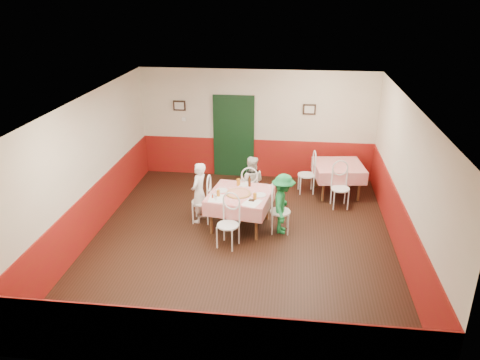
# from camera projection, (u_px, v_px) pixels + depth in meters

# --- Properties ---
(floor) EXTENTS (7.00, 7.00, 0.00)m
(floor) POSITION_uv_depth(u_px,v_px,m) (241.00, 241.00, 9.29)
(floor) COLOR black
(floor) RESTS_ON ground
(ceiling) EXTENTS (7.00, 7.00, 0.00)m
(ceiling) POSITION_uv_depth(u_px,v_px,m) (241.00, 102.00, 8.21)
(ceiling) COLOR white
(ceiling) RESTS_ON back_wall
(back_wall) EXTENTS (6.00, 0.10, 2.80)m
(back_wall) POSITION_uv_depth(u_px,v_px,m) (257.00, 125.00, 11.96)
(back_wall) COLOR beige
(back_wall) RESTS_ON ground
(front_wall) EXTENTS (6.00, 0.10, 2.80)m
(front_wall) POSITION_uv_depth(u_px,v_px,m) (207.00, 286.00, 5.55)
(front_wall) COLOR beige
(front_wall) RESTS_ON ground
(left_wall) EXTENTS (0.10, 7.00, 2.80)m
(left_wall) POSITION_uv_depth(u_px,v_px,m) (88.00, 169.00, 9.08)
(left_wall) COLOR beige
(left_wall) RESTS_ON ground
(right_wall) EXTENTS (0.10, 7.00, 2.80)m
(right_wall) POSITION_uv_depth(u_px,v_px,m) (406.00, 183.00, 8.43)
(right_wall) COLOR beige
(right_wall) RESTS_ON ground
(wainscot_back) EXTENTS (6.00, 0.03, 1.00)m
(wainscot_back) POSITION_uv_depth(u_px,v_px,m) (257.00, 158.00, 12.29)
(wainscot_back) COLOR maroon
(wainscot_back) RESTS_ON ground
(wainscot_front) EXTENTS (6.00, 0.03, 1.00)m
(wainscot_front) POSITION_uv_depth(u_px,v_px,m) (210.00, 345.00, 5.91)
(wainscot_front) COLOR maroon
(wainscot_front) RESTS_ON ground
(wainscot_left) EXTENTS (0.03, 7.00, 1.00)m
(wainscot_left) POSITION_uv_depth(u_px,v_px,m) (94.00, 210.00, 9.42)
(wainscot_left) COLOR maroon
(wainscot_left) RESTS_ON ground
(wainscot_right) EXTENTS (0.03, 7.00, 1.00)m
(wainscot_right) POSITION_uv_depth(u_px,v_px,m) (399.00, 227.00, 8.77)
(wainscot_right) COLOR maroon
(wainscot_right) RESTS_ON ground
(door) EXTENTS (0.96, 0.06, 2.10)m
(door) POSITION_uv_depth(u_px,v_px,m) (234.00, 137.00, 12.11)
(door) COLOR black
(door) RESTS_ON ground
(picture_left) EXTENTS (0.32, 0.03, 0.26)m
(picture_left) POSITION_uv_depth(u_px,v_px,m) (179.00, 106.00, 11.96)
(picture_left) COLOR black
(picture_left) RESTS_ON back_wall
(picture_right) EXTENTS (0.32, 0.03, 0.26)m
(picture_right) POSITION_uv_depth(u_px,v_px,m) (309.00, 109.00, 11.60)
(picture_right) COLOR black
(picture_right) RESTS_ON back_wall
(thermostat) EXTENTS (0.10, 0.03, 0.10)m
(thermostat) POSITION_uv_depth(u_px,v_px,m) (184.00, 119.00, 12.08)
(thermostat) COLOR white
(thermostat) RESTS_ON back_wall
(main_table) EXTENTS (1.40, 1.40, 0.77)m
(main_table) POSITION_uv_depth(u_px,v_px,m) (240.00, 210.00, 9.73)
(main_table) COLOR red
(main_table) RESTS_ON ground
(second_table) EXTENTS (1.26, 1.26, 0.77)m
(second_table) POSITION_uv_depth(u_px,v_px,m) (338.00, 179.00, 11.27)
(second_table) COLOR red
(second_table) RESTS_ON ground
(chair_left) EXTENTS (0.43, 0.43, 0.90)m
(chair_left) POSITION_uv_depth(u_px,v_px,m) (202.00, 202.00, 9.92)
(chair_left) COLOR white
(chair_left) RESTS_ON ground
(chair_right) EXTENTS (0.45, 0.45, 0.90)m
(chair_right) POSITION_uv_depth(u_px,v_px,m) (280.00, 212.00, 9.49)
(chair_right) COLOR white
(chair_right) RESTS_ON ground
(chair_far) EXTENTS (0.43, 0.43, 0.90)m
(chair_far) POSITION_uv_depth(u_px,v_px,m) (250.00, 191.00, 10.46)
(chair_far) COLOR white
(chair_far) RESTS_ON ground
(chair_near) EXTENTS (0.52, 0.52, 0.90)m
(chair_near) POSITION_uv_depth(u_px,v_px,m) (228.00, 225.00, 8.95)
(chair_near) COLOR white
(chair_near) RESTS_ON ground
(chair_second_a) EXTENTS (0.47, 0.47, 0.90)m
(chair_second_a) POSITION_uv_depth(u_px,v_px,m) (306.00, 175.00, 11.32)
(chair_second_a) COLOR white
(chair_second_a) RESTS_ON ground
(chair_second_b) EXTENTS (0.47, 0.47, 0.90)m
(chair_second_b) POSITION_uv_depth(u_px,v_px,m) (340.00, 189.00, 10.55)
(chair_second_b) COLOR white
(chair_second_b) RESTS_ON ground
(pizza) EXTENTS (0.57, 0.57, 0.03)m
(pizza) POSITION_uv_depth(u_px,v_px,m) (238.00, 193.00, 9.53)
(pizza) COLOR #B74723
(pizza) RESTS_ON main_table
(plate_left) EXTENTS (0.29, 0.29, 0.01)m
(plate_left) POSITION_uv_depth(u_px,v_px,m) (221.00, 190.00, 9.69)
(plate_left) COLOR white
(plate_left) RESTS_ON main_table
(plate_right) EXTENTS (0.29, 0.29, 0.01)m
(plate_right) POSITION_uv_depth(u_px,v_px,m) (260.00, 195.00, 9.48)
(plate_right) COLOR white
(plate_right) RESTS_ON main_table
(plate_far) EXTENTS (0.29, 0.29, 0.01)m
(plate_far) POSITION_uv_depth(u_px,v_px,m) (245.00, 185.00, 9.96)
(plate_far) COLOR white
(plate_far) RESTS_ON main_table
(glass_a) EXTENTS (0.08, 0.08, 0.13)m
(glass_a) POSITION_uv_depth(u_px,v_px,m) (218.00, 193.00, 9.42)
(glass_a) COLOR #BF7219
(glass_a) RESTS_ON main_table
(glass_b) EXTENTS (0.08, 0.08, 0.13)m
(glass_b) POSITION_uv_depth(u_px,v_px,m) (255.00, 196.00, 9.27)
(glass_b) COLOR #BF7219
(glass_b) RESTS_ON main_table
(glass_c) EXTENTS (0.09, 0.09, 0.14)m
(glass_c) POSITION_uv_depth(u_px,v_px,m) (238.00, 182.00, 9.93)
(glass_c) COLOR #BF7219
(glass_c) RESTS_ON main_table
(beer_bottle) EXTENTS (0.07, 0.07, 0.22)m
(beer_bottle) POSITION_uv_depth(u_px,v_px,m) (249.00, 182.00, 9.86)
(beer_bottle) COLOR #381C0A
(beer_bottle) RESTS_ON main_table
(shaker_a) EXTENTS (0.04, 0.04, 0.09)m
(shaker_a) POSITION_uv_depth(u_px,v_px,m) (215.00, 197.00, 9.30)
(shaker_a) COLOR silver
(shaker_a) RESTS_ON main_table
(shaker_b) EXTENTS (0.04, 0.04, 0.09)m
(shaker_b) POSITION_uv_depth(u_px,v_px,m) (216.00, 198.00, 9.25)
(shaker_b) COLOR silver
(shaker_b) RESTS_ON main_table
(shaker_c) EXTENTS (0.04, 0.04, 0.09)m
(shaker_c) POSITION_uv_depth(u_px,v_px,m) (213.00, 196.00, 9.34)
(shaker_c) COLOR #B23319
(shaker_c) RESTS_ON main_table
(menu_left) EXTENTS (0.31, 0.41, 0.00)m
(menu_left) POSITION_uv_depth(u_px,v_px,m) (217.00, 198.00, 9.34)
(menu_left) COLOR white
(menu_left) RESTS_ON main_table
(menu_right) EXTENTS (0.42, 0.48, 0.00)m
(menu_right) POSITION_uv_depth(u_px,v_px,m) (252.00, 203.00, 9.16)
(menu_right) COLOR white
(menu_right) RESTS_ON main_table
(wallet) EXTENTS (0.12, 0.11, 0.02)m
(wallet) POSITION_uv_depth(u_px,v_px,m) (252.00, 200.00, 9.24)
(wallet) COLOR black
(wallet) RESTS_ON main_table
(diner_left) EXTENTS (0.43, 0.54, 1.32)m
(diner_left) POSITION_uv_depth(u_px,v_px,m) (199.00, 193.00, 9.85)
(diner_left) COLOR gray
(diner_left) RESTS_ON ground
(diner_far) EXTENTS (0.62, 0.48, 1.24)m
(diner_far) POSITION_uv_depth(u_px,v_px,m) (251.00, 183.00, 10.44)
(diner_far) COLOR gray
(diner_far) RESTS_ON ground
(diner_right) EXTENTS (0.50, 0.83, 1.26)m
(diner_right) POSITION_uv_depth(u_px,v_px,m) (283.00, 204.00, 9.41)
(diner_right) COLOR gray
(diner_right) RESTS_ON ground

